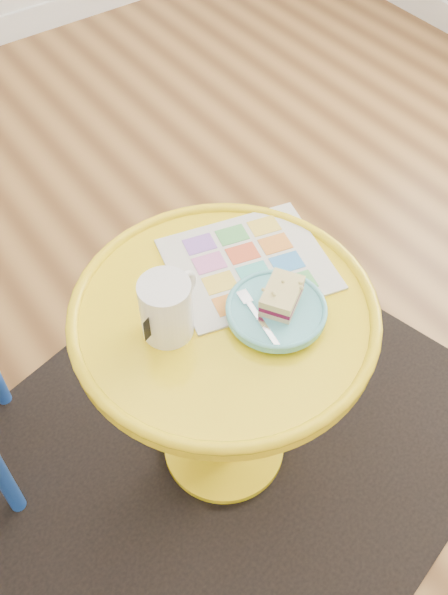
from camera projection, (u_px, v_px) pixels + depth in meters
floor at (199, 381)px, 1.82m from camera, size 4.00×4.00×0.00m
rug at (224, 448)px, 1.69m from camera, size 1.52×1.38×0.01m
side_table at (224, 358)px, 1.38m from camera, size 0.59×0.59×0.56m
newspaper at (248, 264)px, 1.34m from camera, size 0.37×0.33×0.01m
mug at (167, 306)px, 1.18m from camera, size 0.13×0.10×0.13m
plate at (276, 311)px, 1.24m from camera, size 0.19×0.19×0.02m
cake_slice at (282, 296)px, 1.22m from camera, size 0.11×0.10×0.04m
fork at (257, 316)px, 1.22m from camera, size 0.04×0.14×0.00m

